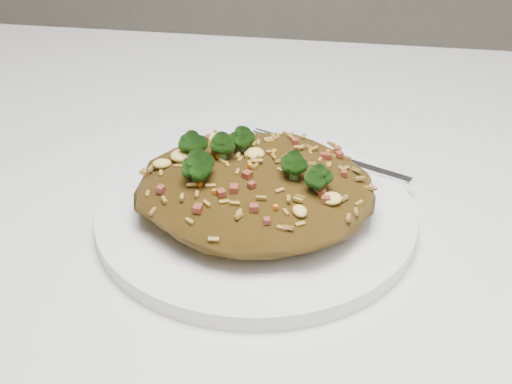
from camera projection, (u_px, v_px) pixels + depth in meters
dining_table at (223, 294)px, 0.64m from camera, size 1.20×0.80×0.75m
plate at (256, 215)px, 0.58m from camera, size 0.26×0.26×0.01m
fried_rice at (255, 180)px, 0.56m from camera, size 0.19×0.17×0.06m
fork at (335, 158)px, 0.64m from camera, size 0.15×0.08×0.00m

